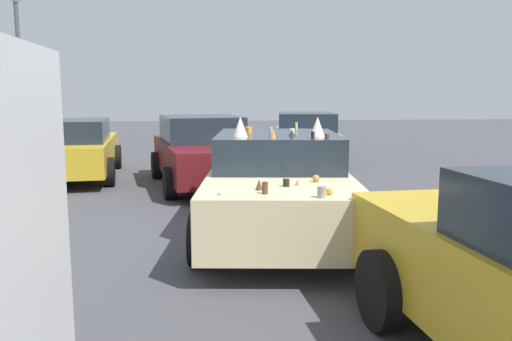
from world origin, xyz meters
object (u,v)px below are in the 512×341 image
(parked_sedan_far_left, at_px, (71,149))
(parked_sedan_far_right, at_px, (306,136))
(lot_lamp_post, at_px, (19,62))
(parked_sedan_behind_left, at_px, (203,151))
(art_car_decorated, at_px, (277,183))

(parked_sedan_far_left, distance_m, parked_sedan_far_right, 6.57)
(parked_sedan_far_left, height_order, lot_lamp_post, lot_lamp_post)
(parked_sedan_behind_left, height_order, lot_lamp_post, lot_lamp_post)
(art_car_decorated, xyz_separation_m, parked_sedan_far_right, (7.78, -2.03, -0.01))
(parked_sedan_behind_left, xyz_separation_m, parked_sedan_far_left, (1.20, 3.02, -0.04))
(parked_sedan_behind_left, distance_m, lot_lamp_post, 7.24)
(parked_sedan_far_left, xyz_separation_m, parked_sedan_far_right, (2.60, -6.04, 0.01))
(art_car_decorated, relative_size, parked_sedan_behind_left, 1.07)
(art_car_decorated, bearing_deg, parked_sedan_behind_left, -159.04)
(parked_sedan_far_left, bearing_deg, lot_lamp_post, 26.14)
(art_car_decorated, xyz_separation_m, parked_sedan_far_left, (5.19, 4.01, -0.02))
(art_car_decorated, bearing_deg, parked_sedan_far_right, 172.33)
(art_car_decorated, bearing_deg, lot_lamp_post, -137.70)
(lot_lamp_post, bearing_deg, parked_sedan_behind_left, -132.19)
(parked_sedan_behind_left, bearing_deg, art_car_decorated, 3.99)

